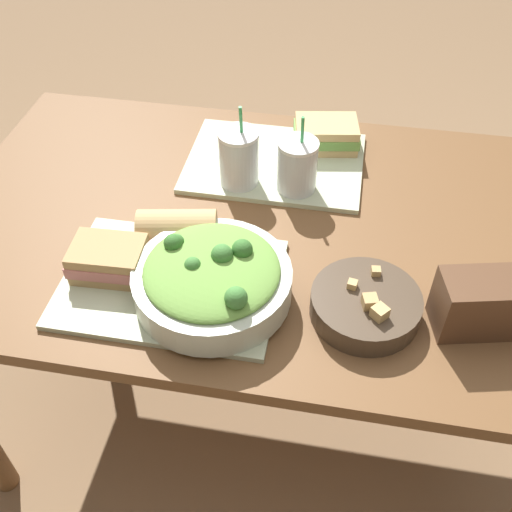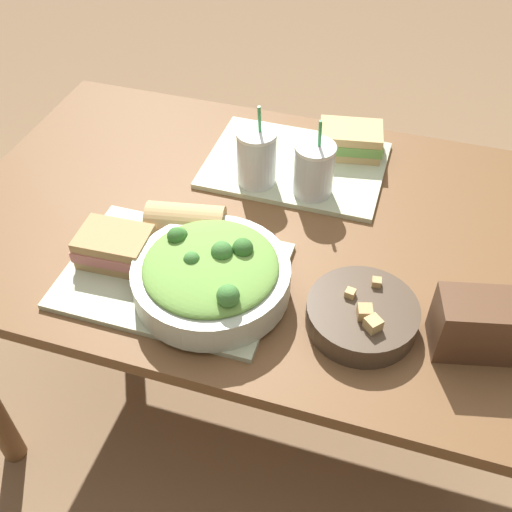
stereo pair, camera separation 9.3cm
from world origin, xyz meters
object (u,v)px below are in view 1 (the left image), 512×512
salad_bowl (212,278)px  soup_bowl (365,304)px  sandwich_far (326,134)px  sandwich_near (109,259)px  drink_cup_red (297,167)px  chip_bag (483,303)px  baguette_near (179,228)px  drink_cup_dark (239,159)px

salad_bowl → soup_bowl: salad_bowl is taller
sandwich_far → sandwich_near: bearing=-136.2°
salad_bowl → sandwich_near: salad_bowl is taller
drink_cup_red → chip_bag: bearing=-41.1°
sandwich_near → chip_bag: (0.68, -0.00, 0.01)m
sandwich_near → drink_cup_red: (0.32, 0.32, 0.02)m
baguette_near → soup_bowl: bearing=-117.2°
sandwich_near → drink_cup_dark: drink_cup_dark is taller
soup_bowl → sandwich_near: sandwich_near is taller
drink_cup_dark → baguette_near: bearing=-109.8°
baguette_near → drink_cup_red: size_ratio=0.90×
sandwich_near → chip_bag: bearing=-2.6°
salad_bowl → baguette_near: salad_bowl is taller
soup_bowl → baguette_near: (-0.37, 0.11, 0.02)m
salad_bowl → drink_cup_dark: size_ratio=1.50×
drink_cup_red → chip_bag: (0.37, -0.32, -0.01)m
sandwich_far → baguette_near: bearing=-132.8°
baguette_near → chip_bag: 0.58m
salad_bowl → drink_cup_dark: drink_cup_dark is taller
drink_cup_dark → chip_bag: drink_cup_dark is taller
drink_cup_red → baguette_near: bearing=-133.5°
soup_bowl → sandwich_near: bearing=178.6°
sandwich_far → chip_bag: size_ratio=0.96×
sandwich_far → drink_cup_dark: drink_cup_dark is taller
soup_bowl → chip_bag: bearing=3.2°
salad_bowl → chip_bag: (0.48, 0.02, 0.00)m
salad_bowl → drink_cup_dark: (-0.02, 0.34, 0.02)m
sandwich_near → chip_bag: chip_bag is taller
drink_cup_dark → chip_bag: bearing=-32.8°
soup_bowl → chip_bag: 0.20m
salad_bowl → baguette_near: size_ratio=1.74×
salad_bowl → drink_cup_red: bearing=72.1°
soup_bowl → chip_bag: chip_bag is taller
soup_bowl → drink_cup_red: size_ratio=1.08×
sandwich_near → chip_bag: 0.68m
salad_bowl → drink_cup_red: 0.36m
drink_cup_red → chip_bag: 0.48m
sandwich_near → sandwich_far: bearing=50.9°
sandwich_near → drink_cup_dark: bearing=56.9°
sandwich_near → drink_cup_red: 0.45m
soup_bowl → sandwich_far: bearing=103.4°
salad_bowl → sandwich_far: bearing=72.9°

